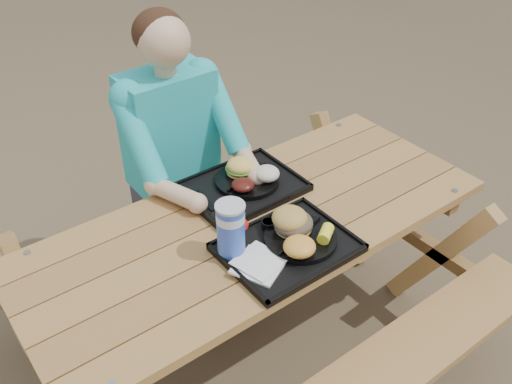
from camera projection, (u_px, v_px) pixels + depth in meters
ground at (256, 348)px, 2.58m from camera, size 60.00×60.00×0.00m
picnic_table at (256, 290)px, 2.36m from camera, size 1.80×1.49×0.75m
tray_near at (287, 248)px, 2.00m from camera, size 0.45×0.35×0.02m
tray_far at (243, 188)px, 2.29m from camera, size 0.45×0.35×0.02m
plate_near at (300, 238)px, 2.01m from camera, size 0.26×0.26×0.02m
plate_far at (247, 180)px, 2.30m from camera, size 0.26×0.26×0.02m
napkin_stack at (259, 265)px, 1.90m from camera, size 0.20×0.20×0.02m
soda_cup at (231, 230)px, 1.91m from camera, size 0.10×0.10×0.19m
condiment_bbq at (269, 225)px, 2.06m from camera, size 0.05×0.05×0.03m
condiment_mustard at (279, 217)px, 2.10m from camera, size 0.05×0.05×0.03m
sandwich at (294, 214)px, 1.99m from camera, size 0.13×0.13×0.14m
mac_cheese at (299, 247)px, 1.92m from camera, size 0.11×0.11×0.06m
corn_cob at (326, 234)px, 1.98m from camera, size 0.10×0.10×0.04m
cutlery_far at (205, 200)px, 2.20m from camera, size 0.04×0.15×0.01m
burger at (240, 162)px, 2.30m from camera, size 0.11×0.11×0.10m
baked_beans at (243, 185)px, 2.22m from camera, size 0.09×0.09×0.04m
potato_salad at (267, 174)px, 2.27m from camera, size 0.10×0.10×0.06m
diner at (176, 174)px, 2.58m from camera, size 0.48×0.84×1.28m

